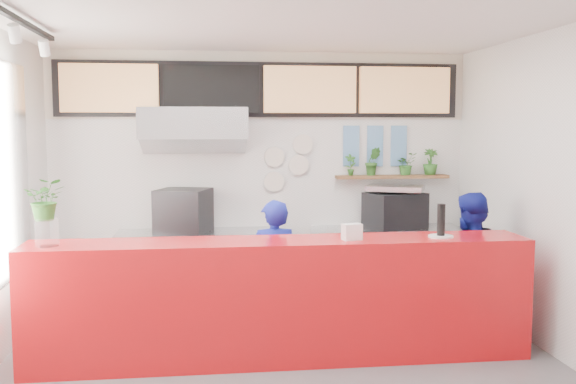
% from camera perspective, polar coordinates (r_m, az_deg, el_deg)
% --- Properties ---
extents(floor, '(5.00, 5.00, 0.00)m').
position_cam_1_polar(floor, '(5.67, -0.14, -16.01)').
color(floor, slate).
rests_on(floor, ground).
extents(ceiling, '(5.00, 5.00, 0.00)m').
position_cam_1_polar(ceiling, '(5.34, -0.15, 15.44)').
color(ceiling, silver).
extents(wall_back, '(5.00, 0.00, 5.00)m').
position_cam_1_polar(wall_back, '(7.78, -2.36, 1.31)').
color(wall_back, white).
rests_on(wall_back, ground).
extents(wall_right, '(0.00, 5.00, 5.00)m').
position_cam_1_polar(wall_right, '(6.12, 23.77, -0.38)').
color(wall_right, white).
rests_on(wall_right, ground).
extents(service_counter, '(4.50, 0.60, 1.10)m').
position_cam_1_polar(service_counter, '(5.87, -0.62, -9.57)').
color(service_counter, red).
rests_on(service_counter, ground).
extents(cream_band, '(5.00, 0.02, 0.80)m').
position_cam_1_polar(cream_band, '(7.76, -2.39, 9.43)').
color(cream_band, beige).
rests_on(cream_band, wall_back).
extents(prep_bench, '(1.80, 0.60, 0.90)m').
position_cam_1_polar(prep_bench, '(7.61, -8.20, -6.84)').
color(prep_bench, '#B2B5BA').
rests_on(prep_bench, ground).
extents(panini_oven, '(0.70, 0.70, 0.50)m').
position_cam_1_polar(panini_oven, '(7.49, -9.26, -1.63)').
color(panini_oven, black).
rests_on(panini_oven, prep_bench).
extents(extraction_hood, '(1.20, 0.70, 0.35)m').
position_cam_1_polar(extraction_hood, '(7.38, -8.40, 6.07)').
color(extraction_hood, '#B2B5BA').
rests_on(extraction_hood, ceiling).
extents(hood_lip, '(1.20, 0.69, 0.31)m').
position_cam_1_polar(hood_lip, '(7.38, -8.37, 4.51)').
color(hood_lip, '#B2B5BA').
rests_on(hood_lip, ceiling).
extents(right_bench, '(1.80, 0.60, 0.90)m').
position_cam_1_polar(right_bench, '(7.90, 8.83, -6.38)').
color(right_bench, '#B2B5BA').
rests_on(right_bench, ground).
extents(espresso_machine, '(0.78, 0.66, 0.42)m').
position_cam_1_polar(espresso_machine, '(7.81, 9.49, -1.61)').
color(espresso_machine, black).
rests_on(espresso_machine, right_bench).
extents(espresso_tray, '(0.79, 0.69, 0.06)m').
position_cam_1_polar(espresso_tray, '(7.78, 9.52, 0.36)').
color(espresso_tray, '#B2B5BA').
rests_on(espresso_tray, espresso_machine).
extents(herb_shelf, '(1.40, 0.18, 0.04)m').
position_cam_1_polar(herb_shelf, '(7.97, 9.24, 1.35)').
color(herb_shelf, brown).
rests_on(herb_shelf, wall_back).
extents(menu_board_far_left, '(1.10, 0.10, 0.55)m').
position_cam_1_polar(menu_board_far_left, '(7.70, -15.57, 8.88)').
color(menu_board_far_left, tan).
rests_on(menu_board_far_left, wall_back).
extents(menu_board_mid_left, '(1.10, 0.10, 0.55)m').
position_cam_1_polar(menu_board_mid_left, '(7.62, -6.80, 9.09)').
color(menu_board_mid_left, black).
rests_on(menu_board_mid_left, wall_back).
extents(menu_board_mid_right, '(1.10, 0.10, 0.55)m').
position_cam_1_polar(menu_board_mid_right, '(7.71, 1.96, 9.08)').
color(menu_board_mid_right, tan).
rests_on(menu_board_mid_right, wall_back).
extents(menu_board_far_right, '(1.10, 0.10, 0.55)m').
position_cam_1_polar(menu_board_far_right, '(7.98, 10.32, 8.88)').
color(menu_board_far_right, tan).
rests_on(menu_board_far_right, wall_back).
extents(soffit, '(4.80, 0.04, 0.65)m').
position_cam_1_polar(soffit, '(7.73, -2.37, 9.08)').
color(soffit, black).
rests_on(soffit, wall_back).
extents(track_rail, '(0.05, 2.40, 0.04)m').
position_cam_1_polar(track_rail, '(5.49, -23.18, 14.08)').
color(track_rail, black).
rests_on(track_rail, ceiling).
extents(dec_plate_a, '(0.24, 0.03, 0.24)m').
position_cam_1_polar(dec_plate_a, '(7.74, -1.24, 3.15)').
color(dec_plate_a, silver).
rests_on(dec_plate_a, wall_back).
extents(dec_plate_b, '(0.24, 0.03, 0.24)m').
position_cam_1_polar(dec_plate_b, '(7.79, 0.96, 2.43)').
color(dec_plate_b, silver).
rests_on(dec_plate_b, wall_back).
extents(dec_plate_c, '(0.24, 0.03, 0.24)m').
position_cam_1_polar(dec_plate_c, '(7.76, -1.24, 0.94)').
color(dec_plate_c, silver).
rests_on(dec_plate_c, wall_back).
extents(dec_plate_d, '(0.24, 0.03, 0.24)m').
position_cam_1_polar(dec_plate_d, '(7.78, 1.33, 4.27)').
color(dec_plate_d, silver).
rests_on(dec_plate_d, wall_back).
extents(photo_frame_a, '(0.20, 0.02, 0.25)m').
position_cam_1_polar(photo_frame_a, '(7.90, 5.64, 4.99)').
color(photo_frame_a, '#598CBF').
rests_on(photo_frame_a, wall_back).
extents(photo_frame_b, '(0.20, 0.02, 0.25)m').
position_cam_1_polar(photo_frame_b, '(7.97, 7.76, 4.97)').
color(photo_frame_b, '#598CBF').
rests_on(photo_frame_b, wall_back).
extents(photo_frame_c, '(0.20, 0.02, 0.25)m').
position_cam_1_polar(photo_frame_c, '(8.05, 9.83, 4.95)').
color(photo_frame_c, '#598CBF').
rests_on(photo_frame_c, wall_back).
extents(photo_frame_d, '(0.20, 0.02, 0.25)m').
position_cam_1_polar(photo_frame_d, '(7.91, 5.63, 3.18)').
color(photo_frame_d, '#598CBF').
rests_on(photo_frame_d, wall_back).
extents(photo_frame_e, '(0.20, 0.02, 0.25)m').
position_cam_1_polar(photo_frame_e, '(7.98, 7.73, 3.17)').
color(photo_frame_e, '#598CBF').
rests_on(photo_frame_e, wall_back).
extents(photo_frame_f, '(0.20, 0.02, 0.25)m').
position_cam_1_polar(photo_frame_f, '(8.06, 9.80, 3.17)').
color(photo_frame_f, '#598CBF').
rests_on(photo_frame_f, wall_back).
extents(staff_center, '(0.54, 0.38, 1.41)m').
position_cam_1_polar(staff_center, '(6.32, -1.29, -7.04)').
color(staff_center, navy).
rests_on(staff_center, ground).
extents(staff_right, '(0.90, 0.86, 1.46)m').
position_cam_1_polar(staff_right, '(6.75, 15.75, -6.20)').
color(staff_right, navy).
rests_on(staff_right, ground).
extents(herb_a, '(0.15, 0.11, 0.26)m').
position_cam_1_polar(herb_a, '(7.83, 5.58, 2.43)').
color(herb_a, '#2D6623').
rests_on(herb_a, herb_shelf).
extents(herb_b, '(0.21, 0.17, 0.34)m').
position_cam_1_polar(herb_b, '(7.89, 7.55, 2.73)').
color(herb_b, '#2D6623').
rests_on(herb_b, herb_shelf).
extents(herb_c, '(0.30, 0.28, 0.28)m').
position_cam_1_polar(herb_c, '(8.01, 10.45, 2.48)').
color(herb_c, '#2D6623').
rests_on(herb_c, herb_shelf).
extents(herb_d, '(0.19, 0.17, 0.32)m').
position_cam_1_polar(herb_d, '(8.11, 12.54, 2.64)').
color(herb_d, '#2D6623').
rests_on(herb_d, herb_shelf).
extents(glass_vase, '(0.23, 0.23, 0.24)m').
position_cam_1_polar(glass_vase, '(5.80, -20.64, -3.36)').
color(glass_vase, silver).
rests_on(glass_vase, service_counter).
extents(basil_vase, '(0.36, 0.32, 0.36)m').
position_cam_1_polar(basil_vase, '(5.76, -20.74, -0.61)').
color(basil_vase, '#2D6623').
rests_on(basil_vase, glass_vase).
extents(napkin_holder, '(0.19, 0.14, 0.15)m').
position_cam_1_polar(napkin_holder, '(5.77, 5.70, -3.54)').
color(napkin_holder, white).
rests_on(napkin_holder, service_counter).
extents(white_plate, '(0.23, 0.23, 0.02)m').
position_cam_1_polar(white_plate, '(6.05, 13.42, -3.86)').
color(white_plate, white).
rests_on(white_plate, service_counter).
extents(pepper_mill, '(0.08, 0.08, 0.29)m').
position_cam_1_polar(pepper_mill, '(6.02, 13.45, -2.43)').
color(pepper_mill, black).
rests_on(pepper_mill, white_plate).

